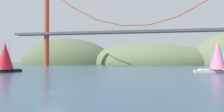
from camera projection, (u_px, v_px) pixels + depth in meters
ground_plane at (50, 92)px, 24.07m from camera, size 360.00×360.00×0.00m
headland_left at (66, 64)px, 167.24m from camera, size 70.42×44.00×37.59m
headland_center at (148, 64)px, 155.44m from camera, size 87.53×44.00×29.19m
suspension_bridge at (135, 28)px, 117.47m from camera, size 135.79×6.00×44.35m
sailboat_pink_spinnaker at (217, 56)px, 59.53m from camera, size 8.48×4.75×9.26m
sailboat_crimson_sail at (5, 57)px, 59.68m from camera, size 5.15×7.64×8.92m
sailboat_scarlet_sail at (5, 55)px, 75.98m from camera, size 5.29×8.23×10.29m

